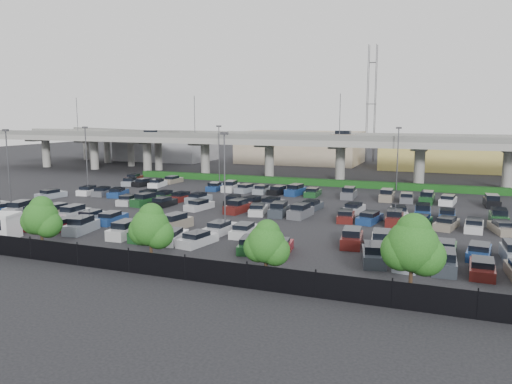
# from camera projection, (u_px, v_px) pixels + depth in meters

# --- Properties ---
(ground) EXTENTS (280.00, 280.00, 0.00)m
(ground) POSITION_uv_depth(u_px,v_px,m) (251.00, 209.00, 65.24)
(ground) COLOR black
(overpass) EXTENTS (150.00, 13.00, 15.80)m
(overpass) POSITION_uv_depth(u_px,v_px,m) (313.00, 143.00, 93.68)
(overpass) COLOR gray
(overpass) RESTS_ON ground
(on_ramp) EXTENTS (50.93, 30.13, 8.80)m
(on_ramp) POSITION_uv_depth(u_px,v_px,m) (120.00, 137.00, 122.56)
(on_ramp) COLOR gray
(on_ramp) RESTS_ON ground
(hedge) EXTENTS (66.00, 1.60, 1.10)m
(hedge) POSITION_uv_depth(u_px,v_px,m) (304.00, 181.00, 88.16)
(hedge) COLOR #103811
(hedge) RESTS_ON ground
(fence) EXTENTS (70.00, 0.10, 2.00)m
(fence) POSITION_uv_depth(u_px,v_px,m) (118.00, 260.00, 39.35)
(fence) COLOR black
(fence) RESTS_ON ground
(tree_row) EXTENTS (65.07, 3.66, 5.94)m
(tree_row) POSITION_uv_depth(u_px,v_px,m) (135.00, 224.00, 40.04)
(tree_row) COLOR #332316
(tree_row) RESTS_ON ground
(parked_cars) EXTENTS (63.24, 41.67, 1.67)m
(parked_cars) POSITION_uv_depth(u_px,v_px,m) (239.00, 210.00, 61.71)
(parked_cars) COLOR gray
(parked_cars) RESTS_ON ground
(light_poles) EXTENTS (66.90, 48.38, 10.30)m
(light_poles) POSITION_uv_depth(u_px,v_px,m) (228.00, 159.00, 67.61)
(light_poles) COLOR #45454A
(light_poles) RESTS_ON ground
(distant_buildings) EXTENTS (138.00, 24.00, 9.00)m
(distant_buildings) POSITION_uv_depth(u_px,v_px,m) (398.00, 151.00, 117.09)
(distant_buildings) COLOR slate
(distant_buildings) RESTS_ON ground
(comm_tower) EXTENTS (2.40, 2.40, 30.00)m
(comm_tower) POSITION_uv_depth(u_px,v_px,m) (371.00, 102.00, 129.50)
(comm_tower) COLOR #45454A
(comm_tower) RESTS_ON ground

